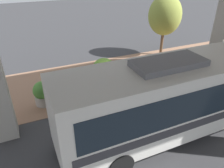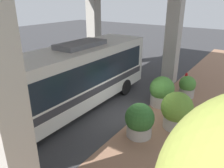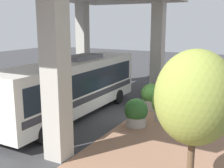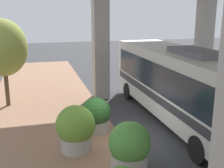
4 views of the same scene
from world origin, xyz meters
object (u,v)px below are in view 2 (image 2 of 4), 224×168
Objects in this scene: planter_middle at (177,111)px; planter_front at (162,92)px; bus at (67,78)px; fire_hydrant at (186,79)px; planter_back at (139,121)px; planter_extra at (187,87)px.

planter_front is at bearing -51.03° from planter_middle.
bus is 5.64m from planter_middle.
fire_hydrant is (-3.97, -7.54, -1.51)m from bus.
bus reaches higher than planter_back.
fire_hydrant is 0.53× the size of planter_front.
planter_back is at bearing 96.49° from planter_front.
fire_hydrant is at bearing -71.75° from planter_extra.
planter_middle reaches higher than planter_front.
planter_extra is (-4.62, -5.57, -1.30)m from bus.
planter_extra is (-0.48, -5.40, -0.08)m from planter_back.
planter_middle is at bearing -125.57° from planter_back.
planter_middle is at bearing -161.68° from bus.
planter_middle is 3.89m from planter_extra.
bus is at bearing 2.45° from planter_back.
planter_extra is (0.64, -3.83, -0.24)m from planter_middle.
bus reaches higher than fire_hydrant.
planter_front is at bearing 66.16° from planter_extra.
bus reaches higher than planter_extra.
planter_middle is (-1.51, 1.87, 0.07)m from planter_front.
planter_middle reaches higher than planter_back.
planter_front reaches higher than planter_extra.
planter_extra is (-0.65, 1.97, 0.21)m from fire_hydrant.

